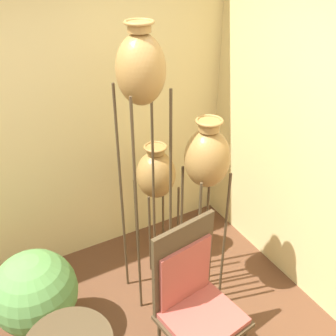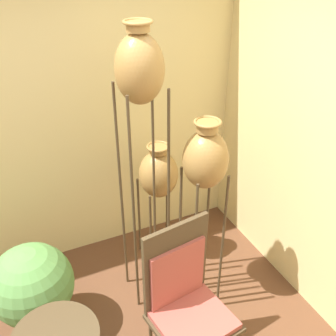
# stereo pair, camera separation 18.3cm
# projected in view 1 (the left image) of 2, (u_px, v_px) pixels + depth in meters

# --- Properties ---
(wall_back) EXTENTS (7.37, 0.06, 2.70)m
(wall_back) POSITION_uv_depth(u_px,v_px,m) (36.00, 124.00, 3.02)
(wall_back) COLOR beige
(wall_back) RESTS_ON ground_plane
(vase_stand_tall) EXTENTS (0.31, 0.31, 2.19)m
(vase_stand_tall) POSITION_uv_depth(u_px,v_px,m) (141.00, 78.00, 2.41)
(vase_stand_tall) COLOR #473823
(vase_stand_tall) RESTS_ON ground_plane
(vase_stand_medium) EXTENTS (0.32, 0.32, 1.59)m
(vase_stand_medium) POSITION_uv_depth(u_px,v_px,m) (207.00, 161.00, 2.67)
(vase_stand_medium) COLOR #473823
(vase_stand_medium) RESTS_ON ground_plane
(vase_stand_short) EXTENTS (0.33, 0.33, 1.16)m
(vase_stand_short) POSITION_uv_depth(u_px,v_px,m) (156.00, 175.00, 3.27)
(vase_stand_short) COLOR #473823
(vase_stand_short) RESTS_ON ground_plane
(chair) EXTENTS (0.55, 0.52, 1.13)m
(chair) POSITION_uv_depth(u_px,v_px,m) (194.00, 296.00, 2.52)
(chair) COLOR #473823
(chair) RESTS_ON ground_plane
(potted_plant) EXTENTS (0.59, 0.59, 0.77)m
(potted_plant) POSITION_uv_depth(u_px,v_px,m) (36.00, 295.00, 2.74)
(potted_plant) COLOR olive
(potted_plant) RESTS_ON ground_plane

